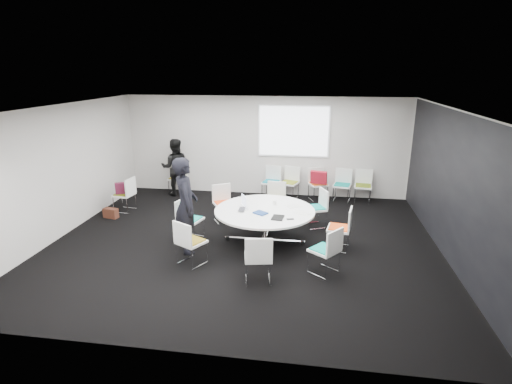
# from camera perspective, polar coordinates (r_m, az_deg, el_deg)

# --- Properties ---
(room_shell) EXTENTS (8.08, 7.08, 2.88)m
(room_shell) POSITION_cam_1_polar(r_m,az_deg,el_deg) (8.03, -1.17, 1.92)
(room_shell) COLOR black
(room_shell) RESTS_ON ground
(conference_table) EXTENTS (2.07, 2.07, 0.73)m
(conference_table) POSITION_cam_1_polar(r_m,az_deg,el_deg) (8.32, 1.23, -3.88)
(conference_table) COLOR silver
(conference_table) RESTS_ON ground
(projection_screen) EXTENTS (1.90, 0.03, 1.35)m
(projection_screen) POSITION_cam_1_polar(r_m,az_deg,el_deg) (11.23, 5.39, 8.61)
(projection_screen) COLOR white
(projection_screen) RESTS_ON room_shell
(chair_ring_a) EXTENTS (0.52, 0.53, 0.88)m
(chair_ring_a) POSITION_cam_1_polar(r_m,az_deg,el_deg) (8.28, 11.76, -6.21)
(chair_ring_a) COLOR silver
(chair_ring_a) RESTS_ON ground
(chair_ring_b) EXTENTS (0.60, 0.60, 0.88)m
(chair_ring_b) POSITION_cam_1_polar(r_m,az_deg,el_deg) (9.34, 8.45, -3.29)
(chair_ring_b) COLOR silver
(chair_ring_b) RESTS_ON ground
(chair_ring_c) EXTENTS (0.52, 0.51, 0.88)m
(chair_ring_c) POSITION_cam_1_polar(r_m,az_deg,el_deg) (9.76, 2.67, -2.20)
(chair_ring_c) COLOR silver
(chair_ring_c) RESTS_ON ground
(chair_ring_d) EXTENTS (0.62, 0.62, 0.88)m
(chair_ring_d) POSITION_cam_1_polar(r_m,az_deg,el_deg) (9.58, -4.57, -2.63)
(chair_ring_d) COLOR silver
(chair_ring_d) RESTS_ON ground
(chair_ring_e) EXTENTS (0.55, 0.56, 0.88)m
(chair_ring_e) POSITION_cam_1_polar(r_m,az_deg,el_deg) (8.68, -9.37, -4.97)
(chair_ring_e) COLOR silver
(chair_ring_e) RESTS_ON ground
(chair_ring_f) EXTENTS (0.62, 0.62, 0.88)m
(chair_ring_f) POSITION_cam_1_polar(r_m,az_deg,el_deg) (7.61, -9.24, -8.23)
(chair_ring_f) COLOR silver
(chair_ring_f) RESTS_ON ground
(chair_ring_g) EXTENTS (0.54, 0.53, 0.88)m
(chair_ring_g) POSITION_cam_1_polar(r_m,az_deg,el_deg) (6.95, 0.32, -10.60)
(chair_ring_g) COLOR silver
(chair_ring_g) RESTS_ON ground
(chair_ring_h) EXTENTS (0.64, 0.64, 0.88)m
(chair_ring_h) POSITION_cam_1_polar(r_m,az_deg,el_deg) (7.31, 9.76, -9.39)
(chair_ring_h) COLOR silver
(chair_ring_h) RESTS_ON ground
(chair_back_a) EXTENTS (0.54, 0.53, 0.88)m
(chair_back_a) POSITION_cam_1_polar(r_m,az_deg,el_deg) (11.34, 2.18, 0.59)
(chair_back_a) COLOR silver
(chair_back_a) RESTS_ON ground
(chair_back_b) EXTENTS (0.58, 0.57, 0.88)m
(chair_back_b) POSITION_cam_1_polar(r_m,az_deg,el_deg) (11.29, 4.78, 0.48)
(chair_back_b) COLOR silver
(chair_back_b) RESTS_ON ground
(chair_back_c) EXTENTS (0.60, 0.59, 0.88)m
(chair_back_c) POSITION_cam_1_polar(r_m,az_deg,el_deg) (11.26, 8.81, 0.28)
(chair_back_c) COLOR silver
(chair_back_c) RESTS_ON ground
(chair_back_d) EXTENTS (0.54, 0.53, 0.88)m
(chair_back_d) POSITION_cam_1_polar(r_m,az_deg,el_deg) (11.27, 12.15, 0.11)
(chair_back_d) COLOR silver
(chair_back_d) RESTS_ON ground
(chair_back_e) EXTENTS (0.51, 0.50, 0.88)m
(chair_back_e) POSITION_cam_1_polar(r_m,az_deg,el_deg) (11.33, 14.99, -0.01)
(chair_back_e) COLOR silver
(chair_back_e) RESTS_ON ground
(chair_spare_left) EXTENTS (0.50, 0.51, 0.88)m
(chair_spare_left) POSITION_cam_1_polar(r_m,az_deg,el_deg) (10.76, -18.18, -1.21)
(chair_spare_left) COLOR silver
(chair_spare_left) RESTS_ON ground
(chair_person_back) EXTENTS (0.52, 0.50, 0.88)m
(chair_person_back) POSITION_cam_1_polar(r_m,az_deg,el_deg) (11.94, -11.03, 1.14)
(chair_person_back) COLOR silver
(chair_person_back) RESTS_ON ground
(person_main) EXTENTS (0.68, 0.82, 1.92)m
(person_main) POSITION_cam_1_polar(r_m,az_deg,el_deg) (7.92, -9.99, -1.89)
(person_main) COLOR black
(person_main) RESTS_ON ground
(person_back) EXTENTS (0.93, 0.81, 1.64)m
(person_back) POSITION_cam_1_polar(r_m,az_deg,el_deg) (11.65, -11.46, 3.49)
(person_back) COLOR black
(person_back) RESTS_ON ground
(laptop) EXTENTS (0.21, 0.31, 0.02)m
(laptop) POSITION_cam_1_polar(r_m,az_deg,el_deg) (8.22, -1.74, -2.54)
(laptop) COLOR #333338
(laptop) RESTS_ON conference_table
(laptop_lid) EXTENTS (0.15, 0.27, 0.22)m
(laptop_lid) POSITION_cam_1_polar(r_m,az_deg,el_deg) (8.40, -1.75, -1.23)
(laptop_lid) COLOR silver
(laptop_lid) RESTS_ON conference_table
(notebook_black) EXTENTS (0.25, 0.32, 0.02)m
(notebook_black) POSITION_cam_1_polar(r_m,az_deg,el_deg) (7.80, 3.12, -3.67)
(notebook_black) COLOR black
(notebook_black) RESTS_ON conference_table
(tablet_folio) EXTENTS (0.33, 0.31, 0.03)m
(tablet_folio) POSITION_cam_1_polar(r_m,az_deg,el_deg) (8.03, 0.65, -3.01)
(tablet_folio) COLOR navy
(tablet_folio) RESTS_ON conference_table
(papers_right) EXTENTS (0.36, 0.33, 0.00)m
(papers_right) POSITION_cam_1_polar(r_m,az_deg,el_deg) (8.50, 5.44, -2.00)
(papers_right) COLOR silver
(papers_right) RESTS_ON conference_table
(papers_front) EXTENTS (0.36, 0.33, 0.00)m
(papers_front) POSITION_cam_1_polar(r_m,az_deg,el_deg) (8.12, 6.70, -2.98)
(papers_front) COLOR white
(papers_front) RESTS_ON conference_table
(cup) EXTENTS (0.08, 0.08, 0.09)m
(cup) POSITION_cam_1_polar(r_m,az_deg,el_deg) (8.55, 2.68, -1.51)
(cup) COLOR white
(cup) RESTS_ON conference_table
(phone) EXTENTS (0.15, 0.11, 0.01)m
(phone) POSITION_cam_1_polar(r_m,az_deg,el_deg) (7.76, 4.92, -3.88)
(phone) COLOR black
(phone) RESTS_ON conference_table
(maroon_bag) EXTENTS (0.42, 0.32, 0.28)m
(maroon_bag) POSITION_cam_1_polar(r_m,az_deg,el_deg) (10.67, -18.42, 0.56)
(maroon_bag) COLOR #55162D
(maroon_bag) RESTS_ON chair_spare_left
(brown_bag) EXTENTS (0.39, 0.23, 0.24)m
(brown_bag) POSITION_cam_1_polar(r_m,az_deg,el_deg) (10.44, -20.04, -2.85)
(brown_bag) COLOR #462116
(brown_bag) RESTS_ON ground
(red_jacket) EXTENTS (0.47, 0.26, 0.36)m
(red_jacket) POSITION_cam_1_polar(r_m,az_deg,el_deg) (10.93, 8.95, 2.07)
(red_jacket) COLOR maroon
(red_jacket) RESTS_ON chair_back_c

